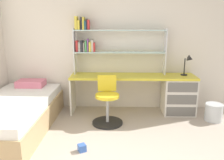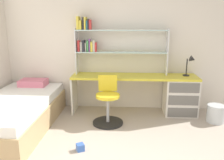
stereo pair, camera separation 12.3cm
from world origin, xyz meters
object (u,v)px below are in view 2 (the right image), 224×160
at_px(swivel_chair, 108,105).
at_px(toy_block_blue_0, 80,147).
at_px(bookshelf_hutch, 107,41).
at_px(waste_bin, 216,114).
at_px(desk_lamp, 191,62).
at_px(desk, 168,93).
at_px(bed_platform, 16,113).

distance_m(swivel_chair, toy_block_blue_0, 1.01).
bearing_deg(bookshelf_hutch, waste_bin, -14.44).
relative_size(bookshelf_hutch, waste_bin, 5.61).
bearing_deg(desk_lamp, toy_block_blue_0, -141.11).
distance_m(desk, desk_lamp, 0.69).
distance_m(swivel_chair, waste_bin, 1.87).
bearing_deg(toy_block_blue_0, swivel_chair, 71.97).
xyz_separation_m(desk, waste_bin, (0.77, -0.35, -0.26)).
xyz_separation_m(desk_lamp, swivel_chair, (-1.47, -0.50, -0.66)).
height_order(waste_bin, toy_block_blue_0, waste_bin).
distance_m(desk, swivel_chair, 1.19).
xyz_separation_m(desk_lamp, waste_bin, (0.39, -0.36, -0.83)).
bearing_deg(desk, toy_block_blue_0, -134.32).
height_order(desk_lamp, bed_platform, desk_lamp).
height_order(bookshelf_hutch, swivel_chair, bookshelf_hutch).
distance_m(desk_lamp, toy_block_blue_0, 2.45).
height_order(desk, desk_lamp, desk_lamp).
relative_size(desk, bed_platform, 1.10).
bearing_deg(desk_lamp, bookshelf_hutch, 175.08).
relative_size(waste_bin, toy_block_blue_0, 3.14).
bearing_deg(bookshelf_hutch, desk_lamp, -4.92).
relative_size(bed_platform, toy_block_blue_0, 21.62).
bearing_deg(waste_bin, desk_lamp, 137.02).
xyz_separation_m(bookshelf_hutch, waste_bin, (1.93, -0.50, -1.19)).
relative_size(bookshelf_hutch, swivel_chair, 2.12).
xyz_separation_m(bookshelf_hutch, desk_lamp, (1.54, -0.13, -0.36)).
distance_m(desk_lamp, swivel_chair, 1.68).
relative_size(desk_lamp, waste_bin, 1.26).
relative_size(bookshelf_hutch, toy_block_blue_0, 17.63).
distance_m(bed_platform, waste_bin, 3.36).
relative_size(desk, toy_block_blue_0, 23.79).
xyz_separation_m(desk, bookshelf_hutch, (-1.15, 0.14, 0.93)).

